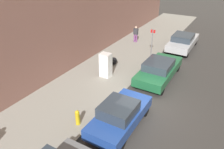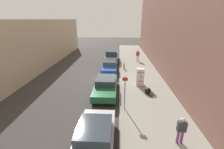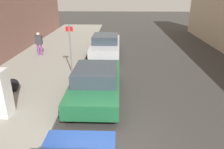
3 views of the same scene
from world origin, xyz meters
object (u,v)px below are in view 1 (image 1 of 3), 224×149
at_px(trash_bag, 114,61).
at_px(parked_sedan_silver, 183,41).
at_px(pedestrian_standing_near, 136,33).
at_px(street_sign_post, 152,43).
at_px(parked_hatchback_blue, 120,115).
at_px(fire_hydrant, 78,117).
at_px(parked_sedan_green, 159,69).
at_px(discarded_refrigerator, 106,65).

height_order(trash_bag, parked_sedan_silver, parked_sedan_silver).
relative_size(trash_bag, pedestrian_standing_near, 0.36).
height_order(street_sign_post, parked_hatchback_blue, street_sign_post).
relative_size(fire_hydrant, parked_hatchback_blue, 0.21).
height_order(trash_bag, parked_hatchback_blue, parked_hatchback_blue).
xyz_separation_m(trash_bag, parked_sedan_green, (3.62, -0.25, 0.32)).
bearing_deg(pedestrian_standing_near, trash_bag, 14.10).
xyz_separation_m(fire_hydrant, pedestrian_standing_near, (-2.51, 12.11, 0.44)).
height_order(fire_hydrant, pedestrian_standing_near, pedestrian_standing_near).
xyz_separation_m(trash_bag, pedestrian_standing_near, (-0.67, 5.39, 0.58)).
xyz_separation_m(discarded_refrigerator, parked_hatchback_blue, (3.16, -3.86, -0.24)).
height_order(street_sign_post, parked_sedan_green, street_sign_post).
xyz_separation_m(street_sign_post, parked_hatchback_blue, (1.55, -8.07, -0.80)).
height_order(discarded_refrigerator, parked_sedan_green, discarded_refrigerator).
height_order(trash_bag, parked_sedan_green, parked_sedan_green).
bearing_deg(fire_hydrant, discarded_refrigerator, 105.87).
xyz_separation_m(street_sign_post, parked_sedan_silver, (1.55, 3.72, -0.77)).
relative_size(discarded_refrigerator, parked_sedan_green, 0.35).
distance_m(discarded_refrigerator, trash_bag, 2.02).
bearing_deg(street_sign_post, parked_sedan_green, -58.90).
bearing_deg(parked_hatchback_blue, parked_sedan_silver, 90.00).
bearing_deg(trash_bag, parked_sedan_silver, 59.05).
bearing_deg(parked_hatchback_blue, trash_bag, 122.24).
distance_m(parked_sedan_green, parked_sedan_silver, 6.29).
bearing_deg(pedestrian_standing_near, parked_sedan_silver, 105.64).
bearing_deg(trash_bag, street_sign_post, 48.29).
bearing_deg(fire_hydrant, pedestrian_standing_near, 101.70).
distance_m(discarded_refrigerator, street_sign_post, 4.54).
bearing_deg(parked_sedan_green, street_sign_post, 121.10).
relative_size(pedestrian_standing_near, parked_hatchback_blue, 0.39).
bearing_deg(discarded_refrigerator, trash_bag, 103.89).
relative_size(discarded_refrigerator, parked_hatchback_blue, 0.42).
xyz_separation_m(fire_hydrant, trash_bag, (-1.84, 6.72, -0.14)).
height_order(parked_hatchback_blue, parked_sedan_silver, parked_hatchback_blue).
distance_m(discarded_refrigerator, fire_hydrant, 5.04).
relative_size(fire_hydrant, pedestrian_standing_near, 0.53).
bearing_deg(fire_hydrant, trash_bag, 105.31).
bearing_deg(parked_sedan_silver, discarded_refrigerator, -111.72).
bearing_deg(discarded_refrigerator, parked_sedan_silver, 68.28).
bearing_deg(pedestrian_standing_near, fire_hydrant, 18.73).
distance_m(fire_hydrant, parked_sedan_silver, 12.88).
bearing_deg(parked_sedan_silver, pedestrian_standing_near, -171.39).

